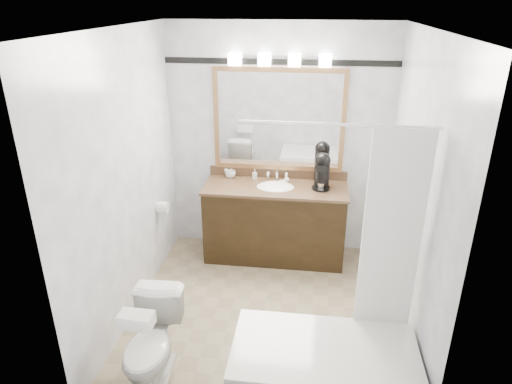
% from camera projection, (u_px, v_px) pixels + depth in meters
% --- Properties ---
extents(room, '(2.42, 2.62, 2.52)m').
position_uv_depth(room, '(265.00, 189.00, 3.76)').
color(room, gray).
rests_on(room, ground).
extents(vanity, '(1.53, 0.58, 0.97)m').
position_uv_depth(vanity, '(275.00, 221.00, 5.01)').
color(vanity, black).
rests_on(vanity, ground).
extents(mirror, '(1.40, 0.04, 1.10)m').
position_uv_depth(mirror, '(279.00, 120.00, 4.83)').
color(mirror, '#A27449').
rests_on(mirror, room).
extents(vanity_light_bar, '(1.02, 0.14, 0.12)m').
position_uv_depth(vanity_light_bar, '(280.00, 59.00, 4.53)').
color(vanity_light_bar, silver).
rests_on(vanity_light_bar, room).
extents(accent_stripe, '(2.40, 0.01, 0.06)m').
position_uv_depth(accent_stripe, '(280.00, 62.00, 4.60)').
color(accent_stripe, black).
rests_on(accent_stripe, room).
extents(bathtub, '(1.30, 0.75, 1.96)m').
position_uv_depth(bathtub, '(327.00, 366.00, 3.26)').
color(bathtub, white).
rests_on(bathtub, ground).
extents(tp_roll, '(0.11, 0.12, 0.12)m').
position_uv_depth(tp_roll, '(163.00, 207.00, 4.72)').
color(tp_roll, white).
rests_on(tp_roll, room).
extents(toilet, '(0.41, 0.69, 0.68)m').
position_uv_depth(toilet, '(152.00, 345.00, 3.37)').
color(toilet, white).
rests_on(toilet, ground).
extents(tissue_box, '(0.24, 0.13, 0.09)m').
position_uv_depth(tissue_box, '(136.00, 320.00, 3.03)').
color(tissue_box, white).
rests_on(tissue_box, toilet).
extents(coffee_maker, '(0.19, 0.25, 0.38)m').
position_uv_depth(coffee_maker, '(322.00, 170.00, 4.76)').
color(coffee_maker, black).
rests_on(coffee_maker, vanity).
extents(cup_left, '(0.13, 0.13, 0.08)m').
position_uv_depth(cup_left, '(231.00, 174.00, 5.07)').
color(cup_left, white).
rests_on(cup_left, vanity).
extents(cup_right, '(0.11, 0.11, 0.09)m').
position_uv_depth(cup_right, '(229.00, 173.00, 5.09)').
color(cup_right, white).
rests_on(cup_right, vanity).
extents(soap_bottle_a, '(0.06, 0.06, 0.11)m').
position_uv_depth(soap_bottle_a, '(255.00, 175.00, 5.01)').
color(soap_bottle_a, white).
rests_on(soap_bottle_a, vanity).
extents(soap_bottle_b, '(0.07, 0.07, 0.07)m').
position_uv_depth(soap_bottle_b, '(287.00, 179.00, 4.95)').
color(soap_bottle_b, white).
rests_on(soap_bottle_b, vanity).
extents(soap_bar, '(0.07, 0.05, 0.02)m').
position_uv_depth(soap_bar, '(282.00, 182.00, 4.94)').
color(soap_bar, beige).
rests_on(soap_bar, vanity).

